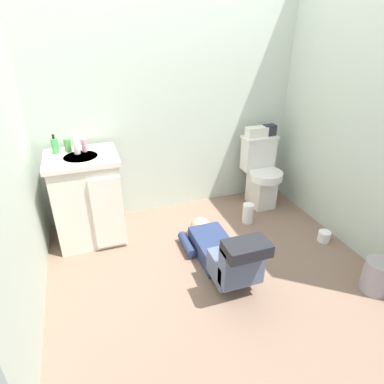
% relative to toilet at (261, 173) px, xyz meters
% --- Properties ---
extents(ground_plane, '(3.08, 3.05, 0.04)m').
position_rel_toilet_xyz_m(ground_plane, '(-0.91, -0.76, -0.39)').
color(ground_plane, '#7F6351').
extents(wall_back, '(2.74, 0.08, 2.40)m').
position_rel_toilet_xyz_m(wall_back, '(-0.91, 0.30, 0.83)').
color(wall_back, beige).
rests_on(wall_back, ground_plane).
extents(wall_right, '(0.08, 2.05, 2.40)m').
position_rel_toilet_xyz_m(wall_right, '(0.42, -0.76, 0.83)').
color(wall_right, beige).
rests_on(wall_right, ground_plane).
extents(toilet, '(0.36, 0.46, 0.75)m').
position_rel_toilet_xyz_m(toilet, '(0.00, 0.00, 0.00)').
color(toilet, white).
rests_on(toilet, ground_plane).
extents(vanity_cabinet, '(0.60, 0.53, 0.82)m').
position_rel_toilet_xyz_m(vanity_cabinet, '(-1.79, -0.07, 0.05)').
color(vanity_cabinet, silver).
rests_on(vanity_cabinet, ground_plane).
extents(faucet, '(0.02, 0.02, 0.10)m').
position_rel_toilet_xyz_m(faucet, '(-1.80, 0.07, 0.50)').
color(faucet, silver).
rests_on(faucet, vanity_cabinet).
extents(person_plumber, '(0.39, 1.06, 0.52)m').
position_rel_toilet_xyz_m(person_plumber, '(-0.84, -0.90, -0.19)').
color(person_plumber, navy).
rests_on(person_plumber, ground_plane).
extents(tissue_box, '(0.22, 0.11, 0.10)m').
position_rel_toilet_xyz_m(tissue_box, '(-0.04, 0.09, 0.43)').
color(tissue_box, silver).
rests_on(tissue_box, toilet).
extents(toiletry_bag, '(0.12, 0.09, 0.11)m').
position_rel_toilet_xyz_m(toiletry_bag, '(0.11, 0.09, 0.44)').
color(toiletry_bag, '#26262D').
rests_on(toiletry_bag, toilet).
extents(soap_dispenser, '(0.06, 0.06, 0.17)m').
position_rel_toilet_xyz_m(soap_dispenser, '(-1.99, 0.05, 0.52)').
color(soap_dispenser, green).
rests_on(soap_dispenser, vanity_cabinet).
extents(bottle_green, '(0.06, 0.06, 0.11)m').
position_rel_toilet_xyz_m(bottle_green, '(-1.89, 0.07, 0.51)').
color(bottle_green, '#519D4C').
rests_on(bottle_green, vanity_cabinet).
extents(bottle_white, '(0.05, 0.05, 0.17)m').
position_rel_toilet_xyz_m(bottle_white, '(-1.82, -0.01, 0.54)').
color(bottle_white, white).
rests_on(bottle_white, vanity_cabinet).
extents(bottle_pink, '(0.04, 0.04, 0.11)m').
position_rel_toilet_xyz_m(bottle_pink, '(-1.76, 0.02, 0.51)').
color(bottle_pink, pink).
rests_on(bottle_pink, vanity_cabinet).
extents(trash_can, '(0.20, 0.20, 0.27)m').
position_rel_toilet_xyz_m(trash_can, '(0.16, -1.49, -0.23)').
color(trash_can, gray).
rests_on(trash_can, ground_plane).
extents(paper_towel_roll, '(0.11, 0.11, 0.20)m').
position_rel_toilet_xyz_m(paper_towel_roll, '(-0.30, -0.32, -0.27)').
color(paper_towel_roll, white).
rests_on(paper_towel_roll, ground_plane).
extents(toilet_paper_roll, '(0.11, 0.11, 0.10)m').
position_rel_toilet_xyz_m(toilet_paper_roll, '(0.22, -0.84, -0.32)').
color(toilet_paper_roll, white).
rests_on(toilet_paper_roll, ground_plane).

